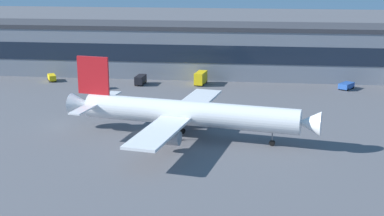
# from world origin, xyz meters

# --- Properties ---
(ground_plane) EXTENTS (600.00, 600.00, 0.00)m
(ground_plane) POSITION_xyz_m (0.00, 0.00, 0.00)
(ground_plane) COLOR #56565B
(terminal_building) EXTENTS (185.74, 17.50, 15.39)m
(terminal_building) POSITION_xyz_m (0.00, 59.90, 7.72)
(terminal_building) COLOR gray
(terminal_building) RESTS_ON ground_plane
(airliner) EXTENTS (50.55, 43.55, 15.11)m
(airliner) POSITION_xyz_m (8.72, -1.19, 5.00)
(airliner) COLOR white
(airliner) RESTS_ON ground_plane
(crew_van) EXTENTS (2.54, 5.33, 2.55)m
(crew_van) POSITION_xyz_m (-9.84, 44.57, 1.46)
(crew_van) COLOR black
(crew_van) RESTS_ON ground_plane
(stair_truck) EXTENTS (3.27, 6.29, 3.55)m
(stair_truck) POSITION_xyz_m (6.88, 46.82, 1.98)
(stair_truck) COLOR yellow
(stair_truck) RESTS_ON ground_plane
(follow_me_car) EXTENTS (3.75, 4.78, 1.85)m
(follow_me_car) POSITION_xyz_m (-36.20, 46.36, 1.09)
(follow_me_car) COLOR yellow
(follow_me_car) RESTS_ON ground_plane
(pushback_tractor) EXTENTS (4.80, 5.44, 1.75)m
(pushback_tractor) POSITION_xyz_m (46.37, 45.35, 1.05)
(pushback_tractor) COLOR #2651A5
(pushback_tractor) RESTS_ON ground_plane
(baggage_tug) EXTENTS (4.07, 3.79, 1.85)m
(baggage_tug) POSITION_xyz_m (-19.55, 38.11, 1.09)
(baggage_tug) COLOR gray
(baggage_tug) RESTS_ON ground_plane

